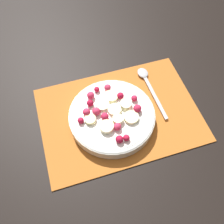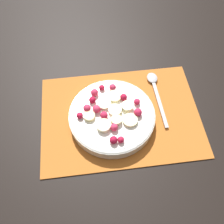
{
  "view_description": "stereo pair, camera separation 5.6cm",
  "coord_description": "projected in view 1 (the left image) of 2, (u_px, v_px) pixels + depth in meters",
  "views": [
    {
      "loc": [
        -0.12,
        -0.31,
        0.56
      ],
      "look_at": [
        -0.02,
        -0.01,
        0.04
      ],
      "focal_mm": 40.0,
      "sensor_mm": 36.0,
      "label": 1
    },
    {
      "loc": [
        -0.06,
        -0.32,
        0.56
      ],
      "look_at": [
        -0.02,
        -0.01,
        0.04
      ],
      "focal_mm": 40.0,
      "sensor_mm": 36.0,
      "label": 2
    }
  ],
  "objects": [
    {
      "name": "ground_plane",
      "position": [
        119.0,
        115.0,
        0.65
      ],
      "size": [
        3.0,
        3.0,
        0.0
      ],
      "primitive_type": "plane",
      "color": "black"
    },
    {
      "name": "placemat",
      "position": [
        119.0,
        114.0,
        0.65
      ],
      "size": [
        0.4,
        0.29,
        0.01
      ],
      "color": "#B26023",
      "rests_on": "ground_plane"
    },
    {
      "name": "fruit_bowl",
      "position": [
        112.0,
        116.0,
        0.62
      ],
      "size": [
        0.21,
        0.21,
        0.05
      ],
      "color": "silver",
      "rests_on": "placemat"
    },
    {
      "name": "spoon",
      "position": [
        147.0,
        82.0,
        0.69
      ],
      "size": [
        0.03,
        0.18,
        0.01
      ],
      "rotation": [
        0.0,
        0.0,
        1.6
      ],
      "color": "#B2B2B7",
      "rests_on": "placemat"
    }
  ]
}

